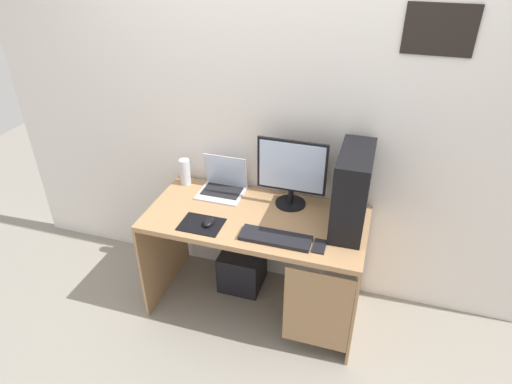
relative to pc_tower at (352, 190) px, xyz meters
name	(u,v)px	position (x,y,z in m)	size (l,w,h in m)	color
ground_plane	(256,303)	(-0.56, -0.07, -1.01)	(8.00, 8.00, 0.00)	gray
wall_back	(274,114)	(-0.56, 0.30, 0.29)	(4.00, 0.05, 2.60)	silver
desk	(258,238)	(-0.55, -0.09, -0.41)	(1.39, 0.67, 0.76)	#A37A51
pc_tower	(352,190)	(0.00, 0.00, 0.00)	(0.19, 0.45, 0.50)	black
monitor	(292,172)	(-0.39, 0.12, -0.01)	(0.44, 0.20, 0.46)	black
laptop	(223,185)	(-0.87, 0.15, -0.20)	(0.30, 0.25, 0.25)	#B7BCC6
speaker	(185,172)	(-1.16, 0.17, -0.16)	(0.07, 0.07, 0.19)	#B7BCC6
keyboard	(275,238)	(-0.39, -0.27, -0.24)	(0.42, 0.14, 0.02)	black
mousepad	(201,224)	(-0.86, -0.26, -0.25)	(0.26, 0.20, 0.01)	black
mouse_left	(209,222)	(-0.81, -0.25, -0.23)	(0.06, 0.10, 0.03)	black
cell_phone	(320,246)	(-0.13, -0.26, -0.24)	(0.07, 0.13, 0.01)	black
subwoofer	(242,268)	(-0.72, 0.10, -0.86)	(0.30, 0.30, 0.30)	black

